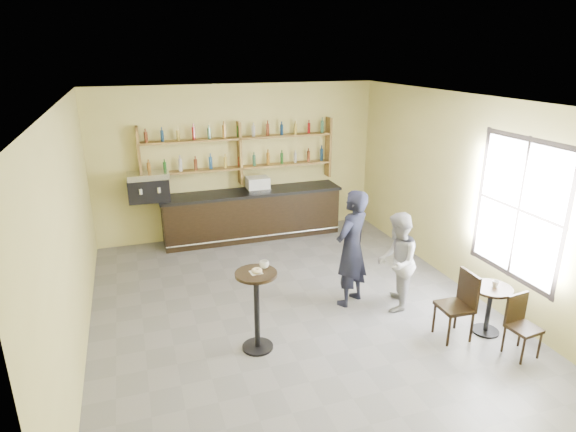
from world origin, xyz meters
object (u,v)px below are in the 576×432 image
object	(u,v)px
pastry_case	(258,184)
patron_second	(397,262)
chair_west	(455,306)
pedestal_table	(257,311)
bar_counter	(252,214)
chair_south	(524,328)
cafe_table	(488,310)
man_main	(352,248)
espresso_machine	(149,187)

from	to	relation	value
pastry_case	patron_second	world-z (taller)	patron_second
patron_second	chair_west	bearing A→B (deg)	53.43
pedestal_table	bar_counter	bearing A→B (deg)	76.43
chair_south	pedestal_table	bearing A→B (deg)	152.59
bar_counter	cafe_table	xyz separation A→B (m)	(2.25, -4.67, -0.16)
man_main	cafe_table	distance (m)	2.13
cafe_table	chair_south	distance (m)	0.60
chair_south	patron_second	world-z (taller)	patron_second
pastry_case	chair_west	xyz separation A→B (m)	(1.56, -4.62, -0.69)
cafe_table	chair_south	xyz separation A→B (m)	(0.05, -0.60, 0.06)
cafe_table	espresso_machine	bearing A→B (deg)	132.70
bar_counter	patron_second	distance (m)	3.87
espresso_machine	man_main	size ratio (longest dim) A/B	0.42
pedestal_table	man_main	world-z (taller)	man_main
espresso_machine	patron_second	distance (m)	5.00
man_main	cafe_table	bearing A→B (deg)	104.45
espresso_machine	patron_second	xyz separation A→B (m)	(3.41, -3.62, -0.53)
bar_counter	pastry_case	bearing A→B (deg)	0.00
man_main	chair_south	distance (m)	2.59
espresso_machine	pastry_case	size ratio (longest dim) A/B	1.64
bar_counter	man_main	world-z (taller)	man_main
bar_counter	chair_west	world-z (taller)	bar_counter
chair_south	man_main	bearing A→B (deg)	121.13
man_main	patron_second	bearing A→B (deg)	116.45
pedestal_table	patron_second	size ratio (longest dim) A/B	0.73
pastry_case	chair_west	distance (m)	4.92
bar_counter	patron_second	world-z (taller)	patron_second
pastry_case	cafe_table	world-z (taller)	pastry_case
cafe_table	chair_west	bearing A→B (deg)	174.81
pastry_case	bar_counter	bearing A→B (deg)	-179.10
bar_counter	pedestal_table	xyz separation A→B (m)	(-0.97, -4.01, 0.05)
pedestal_table	chair_south	size ratio (longest dim) A/B	1.36
man_main	patron_second	xyz separation A→B (m)	(0.59, -0.36, -0.16)
chair_west	patron_second	distance (m)	1.10
espresso_machine	chair_west	size ratio (longest dim) A/B	0.80
chair_west	chair_south	size ratio (longest dim) A/B	1.18
chair_south	patron_second	bearing A→B (deg)	113.57
man_main	chair_south	size ratio (longest dim) A/B	2.24
pastry_case	patron_second	bearing A→B (deg)	-70.54
pedestal_table	man_main	distance (m)	1.92
man_main	cafe_table	world-z (taller)	man_main
pastry_case	cafe_table	xyz separation A→B (m)	(2.11, -4.67, -0.82)
pedestal_table	chair_west	distance (m)	2.74
espresso_machine	cafe_table	bearing A→B (deg)	-43.59
chair_west	chair_south	distance (m)	0.89
pastry_case	patron_second	xyz separation A→B (m)	(1.21, -3.62, -0.40)
bar_counter	espresso_machine	size ratio (longest dim) A/B	4.89
man_main	chair_south	bearing A→B (deg)	95.34
bar_counter	chair_west	distance (m)	4.92
chair_west	patron_second	xyz separation A→B (m)	(-0.35, 1.00, 0.29)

